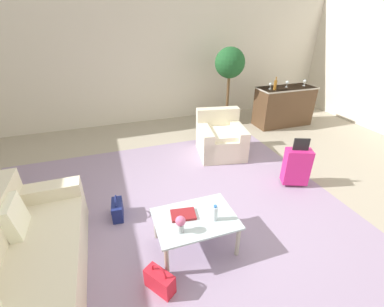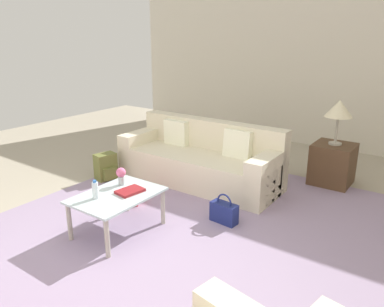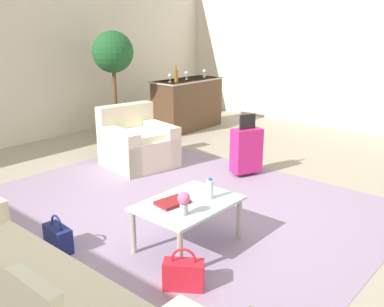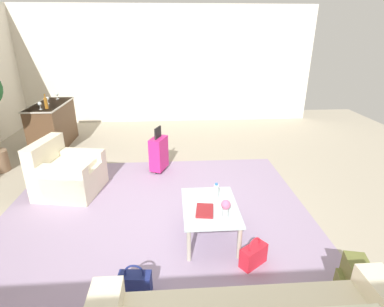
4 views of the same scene
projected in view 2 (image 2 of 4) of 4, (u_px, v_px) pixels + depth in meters
ground_plane at (126, 263)px, 3.56m from camera, size 12.00×12.00×0.00m
wall_left at (314, 64)px, 7.02m from camera, size 0.12×8.00×3.10m
area_rug at (180, 242)px, 3.92m from camera, size 5.20×4.40×0.01m
couch at (202, 161)px, 5.51m from camera, size 0.89×2.39×0.88m
coffee_table at (117, 199)px, 4.03m from camera, size 0.94×0.67×0.45m
water_bottle at (95, 190)px, 3.89m from camera, size 0.06×0.06×0.20m
coffee_table_book at (130, 191)px, 4.06m from camera, size 0.31×0.24×0.03m
flower_vase at (121, 175)px, 4.23m from camera, size 0.11×0.11×0.21m
side_table at (332, 164)px, 5.41m from camera, size 0.55×0.55×0.59m
table_lamp at (339, 110)px, 5.17m from camera, size 0.38×0.38×0.63m
handbag_navy at (224, 212)px, 4.31m from camera, size 0.17×0.33×0.36m
handbag_red at (126, 195)px, 4.76m from camera, size 0.30×0.34×0.36m
backpack_olive at (106, 167)px, 5.58m from camera, size 0.34×0.30×0.40m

